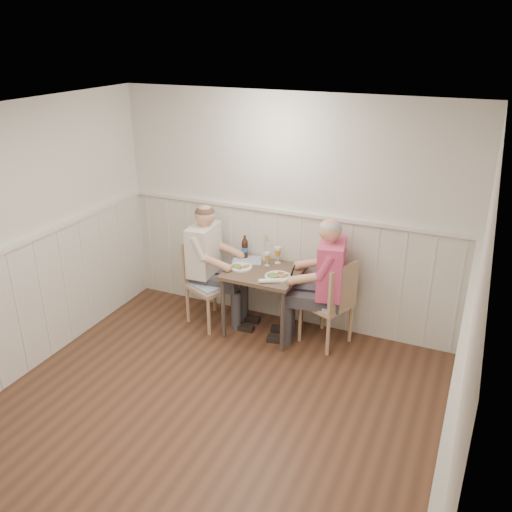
{
  "coord_description": "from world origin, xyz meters",
  "views": [
    {
      "loc": [
        1.96,
        -3.09,
        3.18
      ],
      "look_at": [
        -0.13,
        1.64,
        1.0
      ],
      "focal_mm": 38.0,
      "sensor_mm": 36.0,
      "label": 1
    }
  ],
  "objects_px": {
    "man_in_pink": "(326,293)",
    "chair_right": "(331,300)",
    "dining_table": "(263,280)",
    "beer_bottle": "(245,248)",
    "grass_vase": "(264,248)",
    "chair_left": "(208,279)",
    "diner_cream": "(208,273)"
  },
  "relations": [
    {
      "from": "diner_cream",
      "to": "grass_vase",
      "type": "distance_m",
      "value": 0.71
    },
    {
      "from": "beer_bottle",
      "to": "chair_left",
      "type": "bearing_deg",
      "value": -140.12
    },
    {
      "from": "chair_right",
      "to": "grass_vase",
      "type": "height_order",
      "value": "grass_vase"
    },
    {
      "from": "man_in_pink",
      "to": "chair_right",
      "type": "bearing_deg",
      "value": 14.65
    },
    {
      "from": "beer_bottle",
      "to": "dining_table",
      "type": "bearing_deg",
      "value": -36.32
    },
    {
      "from": "chair_left",
      "to": "grass_vase",
      "type": "bearing_deg",
      "value": 27.59
    },
    {
      "from": "dining_table",
      "to": "grass_vase",
      "type": "relative_size",
      "value": 2.36
    },
    {
      "from": "dining_table",
      "to": "diner_cream",
      "type": "distance_m",
      "value": 0.69
    },
    {
      "from": "grass_vase",
      "to": "chair_right",
      "type": "bearing_deg",
      "value": -13.95
    },
    {
      "from": "chair_right",
      "to": "beer_bottle",
      "type": "distance_m",
      "value": 1.17
    },
    {
      "from": "man_in_pink",
      "to": "grass_vase",
      "type": "xyz_separation_m",
      "value": [
        -0.8,
        0.23,
        0.29
      ]
    },
    {
      "from": "beer_bottle",
      "to": "man_in_pink",
      "type": "bearing_deg",
      "value": -11.72
    },
    {
      "from": "dining_table",
      "to": "chair_right",
      "type": "xyz_separation_m",
      "value": [
        0.76,
        0.05,
        -0.12
      ]
    },
    {
      "from": "chair_right",
      "to": "chair_left",
      "type": "xyz_separation_m",
      "value": [
        -1.44,
        -0.08,
        0.01
      ]
    },
    {
      "from": "man_in_pink",
      "to": "beer_bottle",
      "type": "distance_m",
      "value": 1.09
    },
    {
      "from": "chair_right",
      "to": "man_in_pink",
      "type": "relative_size",
      "value": 0.66
    },
    {
      "from": "grass_vase",
      "to": "chair_left",
      "type": "bearing_deg",
      "value": -152.41
    },
    {
      "from": "beer_bottle",
      "to": "grass_vase",
      "type": "distance_m",
      "value": 0.24
    },
    {
      "from": "dining_table",
      "to": "chair_left",
      "type": "height_order",
      "value": "chair_left"
    },
    {
      "from": "chair_right",
      "to": "man_in_pink",
      "type": "height_order",
      "value": "man_in_pink"
    },
    {
      "from": "dining_table",
      "to": "beer_bottle",
      "type": "distance_m",
      "value": 0.48
    },
    {
      "from": "man_in_pink",
      "to": "grass_vase",
      "type": "relative_size",
      "value": 4.32
    },
    {
      "from": "man_in_pink",
      "to": "dining_table",
      "type": "bearing_deg",
      "value": -177.3
    },
    {
      "from": "chair_left",
      "to": "man_in_pink",
      "type": "bearing_deg",
      "value": 2.88
    },
    {
      "from": "chair_left",
      "to": "man_in_pink",
      "type": "distance_m",
      "value": 1.38
    },
    {
      "from": "man_in_pink",
      "to": "diner_cream",
      "type": "bearing_deg",
      "value": -178.64
    },
    {
      "from": "chair_right",
      "to": "dining_table",
      "type": "bearing_deg",
      "value": -176.34
    },
    {
      "from": "dining_table",
      "to": "chair_right",
      "type": "distance_m",
      "value": 0.77
    },
    {
      "from": "man_in_pink",
      "to": "chair_left",
      "type": "bearing_deg",
      "value": -177.12
    },
    {
      "from": "man_in_pink",
      "to": "diner_cream",
      "type": "height_order",
      "value": "man_in_pink"
    },
    {
      "from": "chair_left",
      "to": "man_in_pink",
      "type": "xyz_separation_m",
      "value": [
        1.38,
        0.07,
        0.08
      ]
    },
    {
      "from": "man_in_pink",
      "to": "diner_cream",
      "type": "distance_m",
      "value": 1.39
    }
  ]
}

